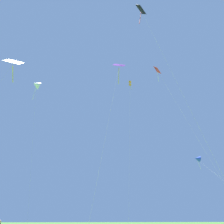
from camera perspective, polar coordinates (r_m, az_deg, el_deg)
name	(u,v)px	position (r m, az deg, el deg)	size (l,w,h in m)	color
kite_yellow_diamond	(12,67)	(31.22, -23.95, 10.45)	(3.90, 6.84, 20.60)	yellow
kite_orange_box	(130,86)	(43.35, 4.59, 6.65)	(2.46, 4.43, 26.00)	orange
kite_red_high	(160,76)	(36.62, 12.04, 8.98)	(2.75, 11.66, 24.24)	red
kite_black_large	(143,17)	(28.27, 7.94, 22.78)	(3.05, 7.99, 24.95)	black
kite_purple_streamer	(118,72)	(27.06, 1.57, 10.18)	(4.44, 5.54, 19.27)	purple
kite_white_distant	(36,85)	(49.36, -18.59, 6.57)	(4.40, 7.50, 27.97)	white
kite_blue_delta	(197,159)	(37.33, 20.79, -11.01)	(1.93, 12.18, 10.71)	blue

